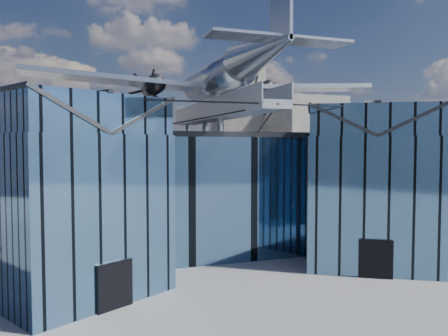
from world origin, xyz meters
name	(u,v)px	position (x,y,z in m)	size (l,w,h in m)	color
ground_plane	(233,272)	(0.00, 0.00, 0.00)	(120.00, 120.00, 0.00)	gray
museum	(209,186)	(0.00, 5.82, 5.54)	(32.88, 24.50, 17.60)	teal
bg_towers	(145,139)	(1.45, 50.49, 10.01)	(77.00, 24.50, 26.00)	gray
tree_side_e	(445,192)	(26.67, 7.66, 3.96)	(4.52, 4.52, 5.85)	#372516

